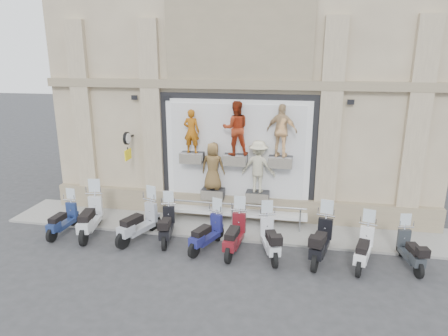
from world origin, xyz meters
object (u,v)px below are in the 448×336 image
at_px(clock_sign_bracket, 127,142).
at_px(scooter_d, 167,219).
at_px(scooter_c, 138,216).
at_px(scooter_e, 207,227).
at_px(scooter_a, 62,214).
at_px(scooter_g, 270,232).
at_px(scooter_i, 364,241).
at_px(scooter_f, 235,228).
at_px(scooter_h, 321,234).
at_px(scooter_j, 411,244).
at_px(guard_rail, 232,216).
at_px(scooter_b, 90,210).

relative_size(clock_sign_bracket, scooter_d, 0.56).
xyz_separation_m(scooter_c, scooter_e, (2.31, -0.22, -0.09)).
bearing_deg(scooter_a, scooter_e, 0.56).
bearing_deg(scooter_a, clock_sign_bracket, 52.73).
height_order(scooter_g, scooter_i, scooter_g).
relative_size(scooter_e, scooter_g, 0.97).
xyz_separation_m(clock_sign_bracket, scooter_d, (1.98, -1.77, -2.06)).
bearing_deg(scooter_f, scooter_g, 2.57).
bearing_deg(scooter_h, scooter_a, -167.92).
bearing_deg(scooter_a, scooter_i, 0.47).
bearing_deg(scooter_j, scooter_f, 171.97).
bearing_deg(clock_sign_bracket, scooter_f, -26.54).
bearing_deg(scooter_a, scooter_f, 0.52).
relative_size(scooter_d, scooter_e, 1.00).
bearing_deg(scooter_f, scooter_c, -179.67).
height_order(scooter_c, scooter_i, scooter_c).
distance_m(clock_sign_bracket, scooter_c, 2.93).
bearing_deg(guard_rail, clock_sign_bracket, 173.16).
bearing_deg(scooter_g, scooter_c, 160.58).
bearing_deg(scooter_g, scooter_j, -13.70).
relative_size(scooter_e, scooter_f, 0.94).
distance_m(guard_rail, scooter_i, 4.47).
distance_m(clock_sign_bracket, scooter_g, 6.11).
bearing_deg(scooter_d, guard_rail, 23.19).
distance_m(guard_rail, scooter_g, 2.25).
xyz_separation_m(scooter_b, scooter_d, (2.63, 0.07, -0.13)).
xyz_separation_m(guard_rail, scooter_g, (1.44, -1.70, 0.30)).
height_order(scooter_a, scooter_j, scooter_a).
relative_size(clock_sign_bracket, scooter_e, 0.56).
bearing_deg(clock_sign_bracket, scooter_a, -129.60).
height_order(scooter_e, scooter_j, scooter_e).
bearing_deg(scooter_d, scooter_a, 171.73).
distance_m(clock_sign_bracket, scooter_d, 3.36).
height_order(scooter_h, scooter_j, scooter_h).
bearing_deg(scooter_d, scooter_h, -15.36).
distance_m(scooter_a, scooter_f, 5.86).
xyz_separation_m(scooter_d, scooter_i, (6.00, -0.48, 0.01)).
distance_m(scooter_d, scooter_e, 1.43).
relative_size(scooter_a, scooter_f, 0.89).
relative_size(clock_sign_bracket, scooter_b, 0.48).
bearing_deg(scooter_b, guard_rail, 5.24).
bearing_deg(scooter_j, scooter_e, 171.52).
xyz_separation_m(scooter_b, scooter_j, (9.94, -0.20, -0.18)).
bearing_deg(scooter_f, scooter_b, -178.53).
bearing_deg(scooter_d, scooter_j, -13.12).
bearing_deg(scooter_d, scooter_b, 170.58).
xyz_separation_m(clock_sign_bracket, scooter_a, (-1.60, -1.94, -2.09)).
bearing_deg(scooter_c, scooter_i, 17.11).
height_order(clock_sign_bracket, scooter_a, clock_sign_bracket).
relative_size(scooter_a, scooter_e, 0.96).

